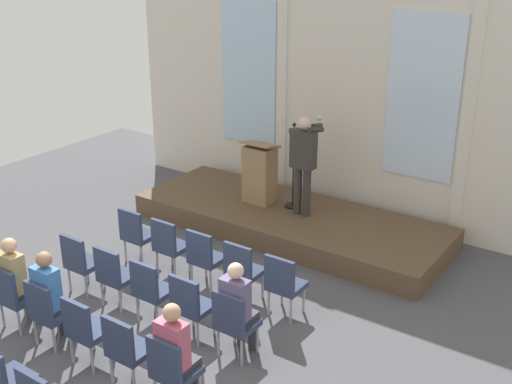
# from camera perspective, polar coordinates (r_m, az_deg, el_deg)

# --- Properties ---
(ground_plane) EXTENTS (14.51, 14.51, 0.00)m
(ground_plane) POSITION_cam_1_polar(r_m,az_deg,el_deg) (8.72, -12.42, -13.26)
(ground_plane) COLOR #4C4C51
(rear_partition) EXTENTS (8.82, 0.14, 4.29)m
(rear_partition) POSITION_cam_1_polar(r_m,az_deg,el_deg) (11.93, 6.62, 8.24)
(rear_partition) COLOR silver
(rear_partition) RESTS_ON ground
(stage_platform) EXTENTS (5.58, 2.02, 0.38)m
(stage_platform) POSITION_cam_1_polar(r_m,az_deg,el_deg) (11.51, 2.99, -2.57)
(stage_platform) COLOR brown
(stage_platform) RESTS_ON ground
(speaker) EXTENTS (0.51, 0.69, 1.76)m
(speaker) POSITION_cam_1_polar(r_m,az_deg,el_deg) (10.96, 4.21, 2.96)
(speaker) COLOR #332D28
(speaker) RESTS_ON stage_platform
(mic_stand) EXTENTS (0.28, 0.28, 1.55)m
(mic_stand) POSITION_cam_1_polar(r_m,az_deg,el_deg) (11.50, 3.27, 0.26)
(mic_stand) COLOR black
(mic_stand) RESTS_ON stage_platform
(lectern) EXTENTS (0.60, 0.48, 1.16)m
(lectern) POSITION_cam_1_polar(r_m,az_deg,el_deg) (11.63, 0.33, 1.69)
(lectern) COLOR #93724C
(lectern) RESTS_ON stage_platform
(chair_r0_c0) EXTENTS (0.46, 0.44, 0.94)m
(chair_r0_c0) POSITION_cam_1_polar(r_m,az_deg,el_deg) (10.44, -10.54, -3.51)
(chair_r0_c0) COLOR #99999E
(chair_r0_c0) RESTS_ON ground
(chair_r0_c1) EXTENTS (0.46, 0.44, 0.94)m
(chair_r0_c1) POSITION_cam_1_polar(r_m,az_deg,el_deg) (10.00, -7.69, -4.50)
(chair_r0_c1) COLOR #99999E
(chair_r0_c1) RESTS_ON ground
(chair_r0_c2) EXTENTS (0.46, 0.44, 0.94)m
(chair_r0_c2) POSITION_cam_1_polar(r_m,az_deg,el_deg) (9.59, -4.59, -5.57)
(chair_r0_c2) COLOR #99999E
(chair_r0_c2) RESTS_ON ground
(chair_r0_c3) EXTENTS (0.46, 0.44, 0.94)m
(chair_r0_c3) POSITION_cam_1_polar(r_m,az_deg,el_deg) (9.22, -1.21, -6.72)
(chair_r0_c3) COLOR #99999E
(chair_r0_c3) RESTS_ON ground
(chair_r0_c4) EXTENTS (0.46, 0.44, 0.94)m
(chair_r0_c4) POSITION_cam_1_polar(r_m,az_deg,el_deg) (8.88, 2.46, -7.93)
(chair_r0_c4) COLOR #99999E
(chair_r0_c4) RESTS_ON ground
(chair_r1_c0) EXTENTS (0.46, 0.44, 0.94)m
(chair_r1_c0) POSITION_cam_1_polar(r_m,az_deg,el_deg) (9.77, -15.24, -5.81)
(chair_r1_c0) COLOR #99999E
(chair_r1_c0) RESTS_ON ground
(chair_r1_c1) EXTENTS (0.46, 0.44, 0.94)m
(chair_r1_c1) POSITION_cam_1_polar(r_m,az_deg,el_deg) (9.30, -12.42, -7.01)
(chair_r1_c1) COLOR #99999E
(chair_r1_c1) RESTS_ON ground
(chair_r1_c2) EXTENTS (0.46, 0.44, 0.94)m
(chair_r1_c2) POSITION_cam_1_polar(r_m,az_deg,el_deg) (8.85, -9.28, -8.32)
(chair_r1_c2) COLOR #99999E
(chair_r1_c2) RESTS_ON ground
(chair_r1_c3) EXTENTS (0.46, 0.44, 0.94)m
(chair_r1_c3) POSITION_cam_1_polar(r_m,az_deg,el_deg) (8.44, -5.81, -9.73)
(chair_r1_c3) COLOR #99999E
(chair_r1_c3) RESTS_ON ground
(chair_r1_c4) EXTENTS (0.46, 0.44, 0.94)m
(chair_r1_c4) POSITION_cam_1_polar(r_m,az_deg,el_deg) (8.07, -1.96, -11.24)
(chair_r1_c4) COLOR #99999E
(chair_r1_c4) RESTS_ON ground
(audience_r1_c4) EXTENTS (0.36, 0.39, 1.30)m
(audience_r1_c4) POSITION_cam_1_polar(r_m,az_deg,el_deg) (8.03, -1.62, -9.85)
(audience_r1_c4) COLOR #2D2D33
(audience_r1_c4) RESTS_ON ground
(chair_r2_c0) EXTENTS (0.46, 0.44, 0.94)m
(chair_r2_c0) POSITION_cam_1_polar(r_m,az_deg,el_deg) (9.18, -20.64, -8.37)
(chair_r2_c0) COLOR #99999E
(chair_r2_c0) RESTS_ON ground
(audience_r2_c0) EXTENTS (0.36, 0.39, 1.32)m
(audience_r2_c0) POSITION_cam_1_polar(r_m,az_deg,el_deg) (9.13, -20.39, -7.10)
(audience_r2_c0) COLOR #2D2D33
(audience_r2_c0) RESTS_ON ground
(chair_r2_c1) EXTENTS (0.46, 0.44, 0.94)m
(chair_r2_c1) POSITION_cam_1_polar(r_m,az_deg,el_deg) (8.68, -17.92, -9.84)
(chair_r2_c1) COLOR #99999E
(chair_r2_c1) RESTS_ON ground
(audience_r2_c1) EXTENTS (0.36, 0.39, 1.33)m
(audience_r2_c1) POSITION_cam_1_polar(r_m,az_deg,el_deg) (8.62, -17.65, -8.49)
(audience_r2_c1) COLOR #2D2D33
(audience_r2_c1) RESTS_ON ground
(chair_r2_c2) EXTENTS (0.46, 0.44, 0.94)m
(chair_r2_c2) POSITION_cam_1_polar(r_m,az_deg,el_deg) (8.20, -14.85, -11.46)
(chair_r2_c2) COLOR #99999E
(chair_r2_c2) RESTS_ON ground
(chair_r2_c3) EXTENTS (0.46, 0.44, 0.94)m
(chair_r2_c3) POSITION_cam_1_polar(r_m,az_deg,el_deg) (7.76, -11.38, -13.23)
(chair_r2_c3) COLOR #99999E
(chair_r2_c3) RESTS_ON ground
(chair_r2_c4) EXTENTS (0.46, 0.44, 0.94)m
(chair_r2_c4) POSITION_cam_1_polar(r_m,az_deg,el_deg) (7.36, -7.44, -15.15)
(chair_r2_c4) COLOR #99999E
(chair_r2_c4) RESTS_ON ground
(audience_r2_c4) EXTENTS (0.36, 0.39, 1.32)m
(audience_r2_c4) POSITION_cam_1_polar(r_m,az_deg,el_deg) (7.29, -7.08, -13.61)
(audience_r2_c4) COLOR #2D2D33
(audience_r2_c4) RESTS_ON ground
(chair_r3_c2) EXTENTS (0.46, 0.44, 0.94)m
(chair_r3_c2) POSITION_cam_1_polar(r_m,az_deg,el_deg) (7.67, -21.44, -14.95)
(chair_r3_c2) COLOR #99999E
(chair_r3_c2) RESTS_ON ground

